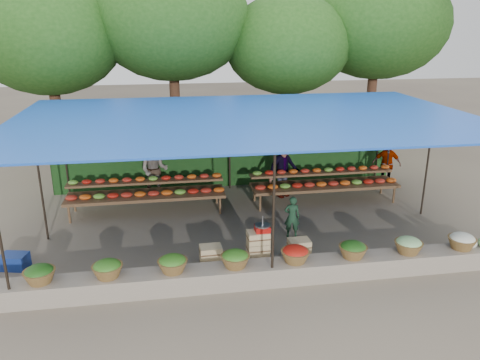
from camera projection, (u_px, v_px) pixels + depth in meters
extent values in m
plane|color=brown|center=(246.00, 226.00, 11.89)|extent=(60.00, 60.00, 0.00)
cube|color=gray|center=(270.00, 273.00, 9.26)|extent=(10.60, 0.55, 0.40)
cylinder|color=black|center=(0.00, 238.00, 8.00)|extent=(0.05, 0.05, 2.80)
cylinder|color=black|center=(273.00, 220.00, 8.73)|extent=(0.05, 0.05, 2.80)
cylinder|color=black|center=(40.00, 184.00, 10.71)|extent=(0.05, 0.05, 2.80)
cylinder|color=black|center=(427.00, 164.00, 12.18)|extent=(0.05, 0.05, 2.80)
cylinder|color=black|center=(64.00, 151.00, 13.42)|extent=(0.05, 0.05, 2.80)
cylinder|color=black|center=(230.00, 145.00, 14.16)|extent=(0.05, 0.05, 2.80)
cylinder|color=black|center=(379.00, 139.00, 14.89)|extent=(0.05, 0.05, 2.80)
cube|color=blue|center=(247.00, 117.00, 11.00)|extent=(10.80, 6.60, 0.04)
cube|color=blue|center=(264.00, 145.00, 9.19)|extent=(10.80, 2.19, 0.26)
cube|color=blue|center=(234.00, 110.00, 12.93)|extent=(10.80, 2.19, 0.26)
cylinder|color=#A1A1A6|center=(237.00, 136.00, 12.56)|extent=(9.60, 0.01, 0.01)
ellipsoid|color=gold|center=(64.00, 153.00, 11.96)|extent=(0.23, 0.17, 0.30)
ellipsoid|color=gold|center=(83.00, 152.00, 12.03)|extent=(0.23, 0.17, 0.30)
ellipsoid|color=gold|center=(102.00, 151.00, 12.10)|extent=(0.23, 0.17, 0.30)
ellipsoid|color=gold|center=(121.00, 151.00, 12.18)|extent=(0.23, 0.17, 0.30)
ellipsoid|color=gold|center=(139.00, 150.00, 12.25)|extent=(0.23, 0.17, 0.30)
ellipsoid|color=gold|center=(158.00, 149.00, 12.32)|extent=(0.23, 0.17, 0.30)
ellipsoid|color=gold|center=(176.00, 148.00, 12.39)|extent=(0.23, 0.17, 0.30)
ellipsoid|color=gold|center=(194.00, 148.00, 12.47)|extent=(0.23, 0.17, 0.30)
ellipsoid|color=gold|center=(211.00, 147.00, 12.54)|extent=(0.23, 0.17, 0.30)
ellipsoid|color=gold|center=(229.00, 146.00, 12.61)|extent=(0.23, 0.17, 0.30)
ellipsoid|color=gold|center=(246.00, 145.00, 12.68)|extent=(0.23, 0.17, 0.30)
ellipsoid|color=gold|center=(263.00, 145.00, 12.76)|extent=(0.23, 0.17, 0.30)
ellipsoid|color=gold|center=(280.00, 144.00, 12.83)|extent=(0.23, 0.17, 0.30)
ellipsoid|color=gold|center=(297.00, 143.00, 12.90)|extent=(0.23, 0.17, 0.30)
ellipsoid|color=gold|center=(313.00, 143.00, 12.97)|extent=(0.23, 0.17, 0.30)
ellipsoid|color=gold|center=(329.00, 142.00, 13.05)|extent=(0.23, 0.17, 0.30)
ellipsoid|color=gold|center=(345.00, 141.00, 13.12)|extent=(0.23, 0.17, 0.30)
ellipsoid|color=gold|center=(361.00, 141.00, 13.19)|extent=(0.23, 0.17, 0.30)
ellipsoid|color=gold|center=(377.00, 140.00, 13.26)|extent=(0.23, 0.17, 0.30)
ellipsoid|color=gold|center=(393.00, 139.00, 13.34)|extent=(0.23, 0.17, 0.30)
ellipsoid|color=#215516|center=(39.00, 272.00, 8.46)|extent=(0.52, 0.52, 0.23)
ellipsoid|color=#34701D|center=(107.00, 266.00, 8.65)|extent=(0.52, 0.52, 0.23)
ellipsoid|color=#34701D|center=(173.00, 261.00, 8.83)|extent=(0.52, 0.52, 0.23)
ellipsoid|color=#34701D|center=(235.00, 256.00, 9.02)|extent=(0.52, 0.52, 0.23)
ellipsoid|color=#AC180E|center=(295.00, 252.00, 9.20)|extent=(0.52, 0.52, 0.23)
ellipsoid|color=#215516|center=(353.00, 247.00, 9.38)|extent=(0.52, 0.52, 0.23)
ellipsoid|color=#8CC67C|center=(409.00, 243.00, 9.57)|extent=(0.52, 0.52, 0.23)
ellipsoid|color=beige|center=(462.00, 239.00, 9.75)|extent=(0.52, 0.52, 0.23)
cube|color=#214819|center=(229.00, 147.00, 14.44)|extent=(10.60, 0.06, 2.50)
cylinder|color=#3E2416|center=(57.00, 113.00, 15.84)|extent=(0.36, 0.36, 3.97)
ellipsoid|color=#173D10|center=(47.00, 37.00, 15.05)|extent=(4.77, 4.77, 3.69)
cylinder|color=#3E2416|center=(175.00, 101.00, 16.75)|extent=(0.36, 0.36, 4.48)
ellipsoid|color=#173D10|center=(171.00, 19.00, 15.86)|extent=(5.39, 5.39, 4.17)
cylinder|color=#3E2416|center=(285.00, 110.00, 17.20)|extent=(0.36, 0.36, 3.71)
ellipsoid|color=#173D10|center=(287.00, 45.00, 16.46)|extent=(4.47, 4.47, 3.45)
cylinder|color=#3E2416|center=(371.00, 97.00, 18.01)|extent=(0.36, 0.36, 4.35)
ellipsoid|color=#173D10|center=(378.00, 23.00, 17.14)|extent=(5.24, 5.24, 4.05)
cube|color=#4E2D1F|center=(146.00, 195.00, 12.57)|extent=(4.20, 0.95, 0.08)
cube|color=#4E2D1F|center=(146.00, 182.00, 12.76)|extent=(4.20, 0.35, 0.06)
cylinder|color=#4E2D1F|center=(69.00, 214.00, 11.97)|extent=(0.06, 0.06, 0.50)
cylinder|color=#4E2D1F|center=(220.00, 205.00, 12.57)|extent=(0.06, 0.06, 0.50)
cylinder|color=#4E2D1F|center=(74.00, 203.00, 12.72)|extent=(0.06, 0.06, 0.50)
cylinder|color=#4E2D1F|center=(217.00, 195.00, 13.32)|extent=(0.06, 0.06, 0.50)
ellipsoid|color=#AB2518|center=(71.00, 198.00, 12.10)|extent=(0.31, 0.26, 0.13)
ellipsoid|color=#5D9E30|center=(73.00, 182.00, 12.44)|extent=(0.26, 0.22, 0.12)
ellipsoid|color=#D04F12|center=(85.00, 197.00, 12.16)|extent=(0.31, 0.26, 0.13)
ellipsoid|color=#AC180E|center=(87.00, 182.00, 12.49)|extent=(0.26, 0.22, 0.12)
ellipsoid|color=#5D9E30|center=(99.00, 196.00, 12.21)|extent=(0.31, 0.26, 0.13)
ellipsoid|color=#AB2518|center=(100.00, 181.00, 12.55)|extent=(0.26, 0.22, 0.12)
ellipsoid|color=#AC180E|center=(113.00, 195.00, 12.26)|extent=(0.31, 0.26, 0.13)
ellipsoid|color=#D04F12|center=(114.00, 180.00, 12.60)|extent=(0.26, 0.22, 0.12)
ellipsoid|color=#AB2518|center=(127.00, 195.00, 12.32)|extent=(0.31, 0.26, 0.13)
ellipsoid|color=#AB2518|center=(127.00, 180.00, 12.65)|extent=(0.26, 0.22, 0.12)
ellipsoid|color=#D04F12|center=(140.00, 194.00, 12.37)|extent=(0.31, 0.26, 0.13)
ellipsoid|color=#D04F12|center=(140.00, 179.00, 12.71)|extent=(0.26, 0.22, 0.12)
ellipsoid|color=#AB2518|center=(154.00, 193.00, 12.42)|extent=(0.31, 0.26, 0.13)
ellipsoid|color=#5D9E30|center=(153.00, 178.00, 12.76)|extent=(0.26, 0.22, 0.12)
ellipsoid|color=#D04F12|center=(167.00, 192.00, 12.48)|extent=(0.31, 0.26, 0.13)
ellipsoid|color=#AC180E|center=(166.00, 178.00, 12.81)|extent=(0.26, 0.22, 0.12)
ellipsoid|color=#5D9E30|center=(180.00, 192.00, 12.53)|extent=(0.31, 0.26, 0.13)
ellipsoid|color=#AB2518|center=(179.00, 177.00, 12.87)|extent=(0.26, 0.22, 0.12)
ellipsoid|color=#AC180E|center=(193.00, 191.00, 12.59)|extent=(0.31, 0.26, 0.13)
ellipsoid|color=#D04F12|center=(192.00, 176.00, 12.92)|extent=(0.26, 0.22, 0.12)
ellipsoid|color=#AB2518|center=(206.00, 190.00, 12.64)|extent=(0.31, 0.26, 0.13)
ellipsoid|color=#AB2518|center=(204.00, 176.00, 12.97)|extent=(0.26, 0.22, 0.12)
ellipsoid|color=#D04F12|center=(219.00, 190.00, 12.69)|extent=(0.31, 0.26, 0.13)
ellipsoid|color=#D04F12|center=(217.00, 175.00, 13.03)|extent=(0.26, 0.22, 0.12)
cube|color=#4E2D1F|center=(324.00, 185.00, 13.33)|extent=(4.20, 0.95, 0.08)
cube|color=#4E2D1F|center=(322.00, 173.00, 13.52)|extent=(4.20, 0.35, 0.06)
cylinder|color=#4E2D1F|center=(260.00, 203.00, 12.74)|extent=(0.06, 0.06, 0.50)
cylinder|color=#4E2D1F|center=(394.00, 194.00, 13.34)|extent=(0.06, 0.06, 0.50)
cylinder|color=#4E2D1F|center=(255.00, 193.00, 13.49)|extent=(0.06, 0.06, 0.50)
cylinder|color=#4E2D1F|center=(381.00, 185.00, 14.08)|extent=(0.06, 0.06, 0.50)
ellipsoid|color=#AB2518|center=(260.00, 187.00, 12.87)|extent=(0.31, 0.26, 0.13)
ellipsoid|color=#5D9E30|center=(257.00, 173.00, 13.20)|extent=(0.26, 0.22, 0.12)
ellipsoid|color=#D04F12|center=(273.00, 187.00, 12.92)|extent=(0.31, 0.26, 0.13)
ellipsoid|color=#AC180E|center=(269.00, 172.00, 13.26)|extent=(0.26, 0.22, 0.12)
ellipsoid|color=#5D9E30|center=(285.00, 186.00, 12.98)|extent=(0.31, 0.26, 0.13)
ellipsoid|color=#AB2518|center=(281.00, 172.00, 13.31)|extent=(0.26, 0.22, 0.12)
ellipsoid|color=#AC180E|center=(297.00, 185.00, 13.03)|extent=(0.31, 0.26, 0.13)
ellipsoid|color=#D04F12|center=(293.00, 171.00, 13.36)|extent=(0.26, 0.22, 0.12)
ellipsoid|color=#AB2518|center=(309.00, 185.00, 13.08)|extent=(0.31, 0.26, 0.13)
ellipsoid|color=#AB2518|center=(305.00, 171.00, 13.42)|extent=(0.26, 0.22, 0.12)
ellipsoid|color=#D04F12|center=(321.00, 184.00, 13.14)|extent=(0.31, 0.26, 0.13)
ellipsoid|color=#D04F12|center=(317.00, 170.00, 13.47)|extent=(0.26, 0.22, 0.12)
ellipsoid|color=#AB2518|center=(333.00, 183.00, 13.19)|extent=(0.31, 0.26, 0.13)
ellipsoid|color=#5D9E30|center=(328.00, 170.00, 13.53)|extent=(0.26, 0.22, 0.12)
ellipsoid|color=#D04F12|center=(345.00, 183.00, 13.24)|extent=(0.31, 0.26, 0.13)
ellipsoid|color=#AC180E|center=(340.00, 169.00, 13.58)|extent=(0.26, 0.22, 0.12)
ellipsoid|color=#5D9E30|center=(357.00, 182.00, 13.30)|extent=(0.31, 0.26, 0.13)
ellipsoid|color=#AB2518|center=(351.00, 168.00, 13.63)|extent=(0.26, 0.22, 0.12)
ellipsoid|color=#AC180E|center=(368.00, 181.00, 13.35)|extent=(0.31, 0.26, 0.13)
ellipsoid|color=#D04F12|center=(363.00, 168.00, 13.69)|extent=(0.26, 0.22, 0.12)
ellipsoid|color=#AB2518|center=(380.00, 181.00, 13.41)|extent=(0.31, 0.26, 0.13)
ellipsoid|color=#AB2518|center=(374.00, 167.00, 13.74)|extent=(0.26, 0.22, 0.12)
ellipsoid|color=#D04F12|center=(391.00, 180.00, 13.46)|extent=(0.31, 0.26, 0.13)
ellipsoid|color=#D04F12|center=(385.00, 167.00, 13.79)|extent=(0.26, 0.22, 0.12)
cube|color=tan|center=(211.00, 263.00, 9.79)|extent=(0.46, 0.36, 0.25)
cube|color=tan|center=(211.00, 252.00, 9.70)|extent=(0.46, 0.36, 0.25)
cube|color=tan|center=(258.00, 259.00, 9.94)|extent=(0.46, 0.36, 0.25)
cube|color=tan|center=(258.00, 248.00, 9.86)|extent=(0.46, 0.36, 0.25)
cube|color=tan|center=(258.00, 237.00, 9.78)|extent=(0.46, 0.36, 0.25)
cube|color=tan|center=(299.00, 256.00, 10.08)|extent=(0.46, 0.36, 0.25)
cube|color=tan|center=(299.00, 245.00, 10.00)|extent=(0.46, 0.36, 0.25)
cube|color=#AC110D|center=(262.00, 229.00, 9.73)|extent=(0.30, 0.26, 0.12)
cylinder|color=#A1A1A6|center=(263.00, 225.00, 9.71)|extent=(0.32, 0.32, 0.03)
cylinder|color=#A1A1A6|center=(263.00, 221.00, 9.67)|extent=(0.03, 0.03, 0.22)
imported|color=#193722|center=(292.00, 217.00, 11.13)|extent=(0.42, 0.32, 1.03)
imported|color=slate|center=(154.00, 170.00, 13.59)|extent=(0.94, 0.80, 1.68)
imported|color=slate|center=(284.00, 168.00, 13.60)|extent=(1.34, 1.13, 1.81)
imported|color=slate|center=(386.00, 164.00, 14.49)|extent=(0.94, 0.62, 1.48)
cube|color=navy|center=(14.00, 261.00, 9.78)|extent=(0.60, 0.49, 0.32)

